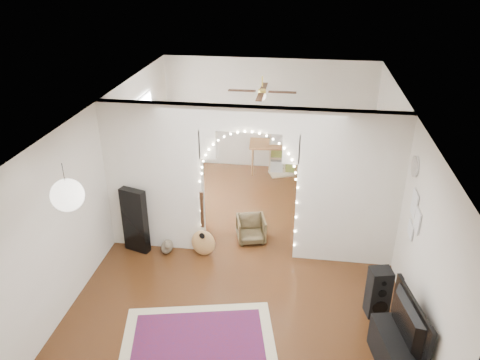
# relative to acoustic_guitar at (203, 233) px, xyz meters

# --- Properties ---
(floor) EXTENTS (7.50, 7.50, 0.00)m
(floor) POSITION_rel_acoustic_guitar_xyz_m (0.77, 0.25, -0.47)
(floor) COLOR black
(floor) RESTS_ON ground
(ceiling) EXTENTS (5.00, 7.50, 0.02)m
(ceiling) POSITION_rel_acoustic_guitar_xyz_m (0.77, 0.25, 2.23)
(ceiling) COLOR white
(ceiling) RESTS_ON wall_back
(wall_back) EXTENTS (5.00, 0.02, 2.70)m
(wall_back) POSITION_rel_acoustic_guitar_xyz_m (0.77, 4.00, 0.88)
(wall_back) COLOR silver
(wall_back) RESTS_ON floor
(wall_front) EXTENTS (5.00, 0.02, 2.70)m
(wall_front) POSITION_rel_acoustic_guitar_xyz_m (0.77, -3.50, 0.88)
(wall_front) COLOR silver
(wall_front) RESTS_ON floor
(wall_left) EXTENTS (0.02, 7.50, 2.70)m
(wall_left) POSITION_rel_acoustic_guitar_xyz_m (-1.73, 0.25, 0.88)
(wall_left) COLOR silver
(wall_left) RESTS_ON floor
(wall_right) EXTENTS (0.02, 7.50, 2.70)m
(wall_right) POSITION_rel_acoustic_guitar_xyz_m (3.27, 0.25, 0.88)
(wall_right) COLOR silver
(wall_right) RESTS_ON floor
(divider_wall) EXTENTS (5.00, 0.20, 2.70)m
(divider_wall) POSITION_rel_acoustic_guitar_xyz_m (0.77, 0.25, 0.96)
(divider_wall) COLOR silver
(divider_wall) RESTS_ON floor
(fairy_lights) EXTENTS (1.64, 0.04, 1.60)m
(fairy_lights) POSITION_rel_acoustic_guitar_xyz_m (0.77, 0.12, 1.08)
(fairy_lights) COLOR #FFEABF
(fairy_lights) RESTS_ON divider_wall
(window) EXTENTS (0.04, 1.20, 1.40)m
(window) POSITION_rel_acoustic_guitar_xyz_m (-1.70, 2.05, 1.03)
(window) COLOR white
(window) RESTS_ON wall_left
(wall_clock) EXTENTS (0.03, 0.31, 0.31)m
(wall_clock) POSITION_rel_acoustic_guitar_xyz_m (3.25, -0.35, 1.63)
(wall_clock) COLOR white
(wall_clock) RESTS_ON wall_right
(picture_frames) EXTENTS (0.02, 0.50, 0.70)m
(picture_frames) POSITION_rel_acoustic_guitar_xyz_m (3.25, -0.75, 1.03)
(picture_frames) COLOR white
(picture_frames) RESTS_ON wall_right
(paper_lantern) EXTENTS (0.40, 0.40, 0.40)m
(paper_lantern) POSITION_rel_acoustic_guitar_xyz_m (-1.13, -2.15, 1.78)
(paper_lantern) COLOR white
(paper_lantern) RESTS_ON ceiling
(ceiling_fan) EXTENTS (1.10, 1.10, 0.30)m
(ceiling_fan) POSITION_rel_acoustic_guitar_xyz_m (0.77, 2.25, 1.93)
(ceiling_fan) COLOR gold
(ceiling_fan) RESTS_ON ceiling
(area_rug) EXTENTS (2.40, 2.00, 0.02)m
(area_rug) POSITION_rel_acoustic_guitar_xyz_m (0.38, -2.11, -0.46)
(area_rug) COLOR maroon
(area_rug) RESTS_ON floor
(guitar_case) EXTENTS (0.49, 0.29, 1.22)m
(guitar_case) POSITION_rel_acoustic_guitar_xyz_m (-1.22, 0.00, 0.14)
(guitar_case) COLOR black
(guitar_case) RESTS_ON floor
(acoustic_guitar) EXTENTS (0.45, 0.28, 1.07)m
(acoustic_guitar) POSITION_rel_acoustic_guitar_xyz_m (0.00, 0.00, 0.00)
(acoustic_guitar) COLOR tan
(acoustic_guitar) RESTS_ON floor
(tabby_cat) EXTENTS (0.32, 0.47, 0.32)m
(tabby_cat) POSITION_rel_acoustic_guitar_xyz_m (-0.66, -0.02, -0.34)
(tabby_cat) COLOR brown
(tabby_cat) RESTS_ON floor
(floor_speaker) EXTENTS (0.36, 0.33, 0.79)m
(floor_speaker) POSITION_rel_acoustic_guitar_xyz_m (2.86, -1.11, -0.07)
(floor_speaker) COLOR black
(floor_speaker) RESTS_ON floor
(media_console) EXTENTS (0.59, 1.06, 0.50)m
(media_console) POSITION_rel_acoustic_guitar_xyz_m (2.97, -2.14, -0.22)
(media_console) COLOR black
(media_console) RESTS_ON floor
(tv) EXTENTS (0.35, 1.08, 0.62)m
(tv) POSITION_rel_acoustic_guitar_xyz_m (2.97, -2.14, 0.34)
(tv) COLOR black
(tv) RESTS_ON media_console
(bookcase) EXTENTS (1.54, 0.90, 1.55)m
(bookcase) POSITION_rel_acoustic_guitar_xyz_m (1.60, 3.75, 0.31)
(bookcase) COLOR #C7B090
(bookcase) RESTS_ON floor
(dining_table) EXTENTS (1.26, 0.90, 0.76)m
(dining_table) POSITION_rel_acoustic_guitar_xyz_m (0.96, 3.75, 0.22)
(dining_table) COLOR brown
(dining_table) RESTS_ON floor
(flower_vase) EXTENTS (0.20, 0.20, 0.19)m
(flower_vase) POSITION_rel_acoustic_guitar_xyz_m (0.96, 3.75, 0.38)
(flower_vase) COLOR silver
(flower_vase) RESTS_ON dining_table
(dining_chair_left) EXTENTS (0.70, 0.71, 0.50)m
(dining_chair_left) POSITION_rel_acoustic_guitar_xyz_m (-0.56, 0.84, -0.22)
(dining_chair_left) COLOR #4A3D25
(dining_chair_left) RESTS_ON floor
(dining_chair_right) EXTENTS (0.62, 0.63, 0.48)m
(dining_chair_right) POSITION_rel_acoustic_guitar_xyz_m (0.78, 0.60, -0.23)
(dining_chair_right) COLOR #4A3D25
(dining_chair_right) RESTS_ON floor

